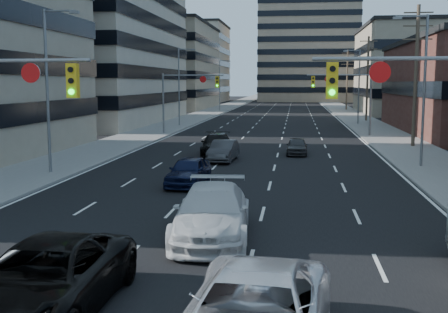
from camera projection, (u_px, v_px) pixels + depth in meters
name	position (u px, v px, depth m)	size (l,w,h in m)	color
road_surface	(284.00, 103.00, 138.13)	(18.00, 300.00, 0.02)	black
sidewalk_left	(237.00, 103.00, 139.57)	(5.00, 300.00, 0.15)	slate
sidewalk_right	(331.00, 103.00, 136.67)	(5.00, 300.00, 0.15)	slate
office_left_mid	(58.00, 12.00, 70.86)	(26.00, 34.00, 28.00)	#ADA089
office_left_far	(159.00, 68.00, 110.61)	(20.00, 30.00, 16.00)	gray
office_right_far	(430.00, 71.00, 92.76)	(22.00, 28.00, 14.00)	gray
bg_block_left	(180.00, 64.00, 150.18)	(24.00, 24.00, 20.00)	#ADA089
bg_block_right	(419.00, 79.00, 133.31)	(22.00, 22.00, 12.00)	gray
signal_near_right	(446.00, 109.00, 16.65)	(6.59, 0.33, 6.00)	slate
signal_far_left	(186.00, 91.00, 54.95)	(6.09, 0.33, 6.00)	slate
signal_far_right	(346.00, 91.00, 53.01)	(6.09, 0.33, 6.00)	slate
utility_pole_block	(416.00, 74.00, 43.40)	(2.20, 0.28, 11.00)	#4C3D2D
utility_pole_midblock	(368.00, 77.00, 72.90)	(2.20, 0.28, 11.00)	#4C3D2D
utility_pole_distant	(347.00, 79.00, 102.40)	(2.20, 0.28, 11.00)	#4C3D2D
streetlight_left_near	(50.00, 83.00, 30.60)	(2.03, 0.22, 9.00)	slate
streetlight_left_mid	(180.00, 83.00, 65.02)	(2.03, 0.22, 9.00)	slate
streetlight_left_far	(220.00, 83.00, 99.44)	(2.03, 0.22, 9.00)	slate
streetlight_right_near	(422.00, 83.00, 32.91)	(2.03, 0.22, 9.00)	slate
streetlight_right_far	(358.00, 83.00, 67.33)	(2.03, 0.22, 9.00)	slate
black_pickup	(45.00, 280.00, 12.27)	(2.69, 5.84, 1.62)	black
white_van	(212.00, 213.00, 18.36)	(2.40, 5.91, 1.71)	silver
sedan_blue	(189.00, 171.00, 27.80)	(1.70, 4.22, 1.44)	black
sedan_grey_center	(223.00, 151.00, 36.38)	(1.45, 4.16, 1.37)	#333336
sedan_black_far	(217.00, 145.00, 39.21)	(2.17, 5.33, 1.55)	black
sedan_grey_right	(297.00, 146.00, 39.72)	(1.45, 3.62, 1.23)	#313234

